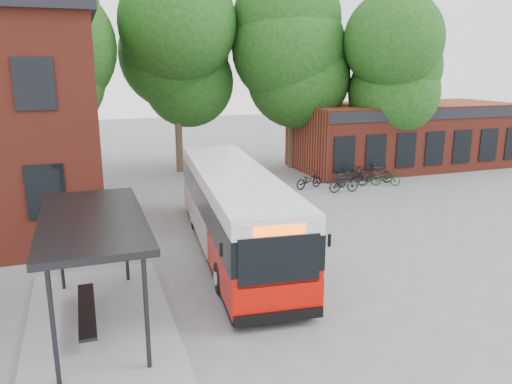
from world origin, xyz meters
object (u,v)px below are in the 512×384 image
object	(u,v)px
bus_shelter	(96,272)
bicycle_1	(344,183)
city_bus	(234,211)
bicycle_2	(352,177)
bicycle_0	(309,180)
bicycle_6	(386,178)
bicycle_5	(378,173)
bicycle_4	(350,175)

from	to	relation	value
bus_shelter	bicycle_1	xyz separation A→B (m)	(12.43, 10.01, -0.97)
city_bus	bicycle_2	world-z (taller)	city_bus
bicycle_2	bicycle_1	bearing A→B (deg)	140.36
city_bus	bus_shelter	bearing A→B (deg)	-134.44
city_bus	bicycle_0	distance (m)	9.87
bicycle_2	bicycle_6	xyz separation A→B (m)	(1.78, -0.50, -0.08)
bicycle_5	bicycle_0	bearing A→B (deg)	113.56
bicycle_5	bicycle_1	bearing A→B (deg)	138.75
city_bus	bicycle_6	xyz separation A→B (m)	(10.60, 6.62, -1.03)
bus_shelter	bicycle_6	distance (m)	18.62
bicycle_0	bicycle_4	bearing A→B (deg)	-100.25
bicycle_0	city_bus	bearing A→B (deg)	121.81
bicycle_2	bus_shelter	bearing A→B (deg)	136.20
bicycle_1	city_bus	bearing A→B (deg)	133.08
bicycle_1	bicycle_6	xyz separation A→B (m)	(2.87, 0.54, -0.08)
city_bus	bicycle_6	world-z (taller)	city_bus
bicycle_0	bicycle_6	size ratio (longest dim) A/B	1.11
bicycle_2	bicycle_5	xyz separation A→B (m)	(1.81, 0.33, 0.02)
bicycle_0	bicycle_2	xyz separation A→B (m)	(2.42, -0.33, 0.04)
bicycle_6	bus_shelter	bearing A→B (deg)	147.42
bicycle_4	bicycle_0	bearing A→B (deg)	88.64
bus_shelter	bicycle_2	bearing A→B (deg)	39.25
city_bus	bicycle_1	distance (m)	9.88
bicycle_2	bicycle_4	bearing A→B (deg)	-13.89
bus_shelter	bicycle_4	world-z (taller)	bus_shelter
city_bus	bicycle_1	world-z (taller)	city_bus
city_bus	bicycle_5	distance (m)	13.01
bicycle_2	bicycle_5	world-z (taller)	bicycle_5
bicycle_5	bicycle_6	xyz separation A→B (m)	(-0.03, -0.83, -0.10)
bicycle_6	city_bus	bearing A→B (deg)	144.84
bicycle_1	bicycle_5	bearing A→B (deg)	-60.03
city_bus	bicycle_6	distance (m)	12.54
bicycle_4	bicycle_5	distance (m)	1.59
bicycle_4	bicycle_6	xyz separation A→B (m)	(1.52, -1.17, -0.07)
bicycle_1	bicycle_6	distance (m)	2.93
bus_shelter	bicycle_1	bearing A→B (deg)	38.86
bicycle_2	bicycle_0	bearing A→B (deg)	89.16
bicycle_6	bicycle_2	bearing A→B (deg)	97.15
bicycle_1	bicycle_5	xyz separation A→B (m)	(2.91, 1.36, 0.03)
bicycle_1	bicycle_6	bearing A→B (deg)	-74.58
bicycle_2	city_bus	bearing A→B (deg)	135.87
bicycle_0	bicycle_5	distance (m)	4.23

